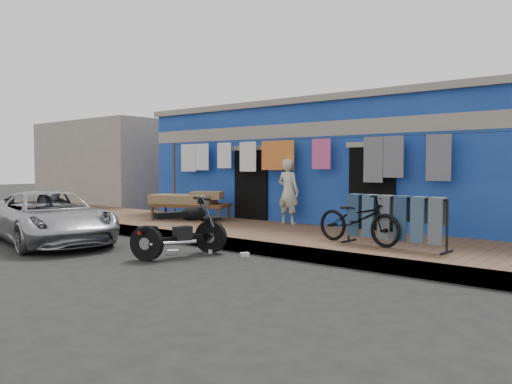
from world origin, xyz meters
The scene contains 15 objects.
ground centered at (0.00, 0.00, 0.00)m, with size 80.00×80.00×0.00m, color black.
sidewalk centered at (0.00, 3.00, 0.12)m, with size 28.00×3.00×0.25m, color brown.
curb centered at (0.00, 1.55, 0.12)m, with size 28.00×0.10×0.25m, color gray.
building centered at (0.00, 6.99, 1.69)m, with size 12.20×5.20×3.36m.
neighbor_left centered at (-11.00, 7.00, 1.70)m, with size 6.00×5.00×3.40m, color #9E9384.
clothesline centered at (-0.73, 4.25, 1.81)m, with size 10.06×0.06×2.10m.
car centered at (-3.96, -0.23, 0.58)m, with size 1.89×4.15×1.17m, color #AAAAAE.
seated_person centered at (-0.79, 4.20, 1.05)m, with size 0.57×0.38×1.59m, color beige.
bicycle centered at (2.02, 2.48, 0.81)m, with size 0.61×1.73×1.12m, color black.
motorcycle centered at (-0.53, 0.45, 0.54)m, with size 0.97×1.75×1.07m, color black, non-canonical shape.
charpoy centered at (-3.40, 3.41, 0.61)m, with size 2.34×1.75×0.71m, color brown, non-canonical shape.
jeans_rack centered at (2.69, 2.54, 0.72)m, with size 1.97×0.50×0.94m, color black, non-canonical shape.
litter_a centered at (-0.40, 1.09, 0.04)m, with size 0.18×0.14×0.08m, color silver.
litter_b centered at (0.39, 1.20, 0.04)m, with size 0.16×0.12×0.08m, color silver.
litter_c centered at (-0.83, 0.54, 0.04)m, with size 0.21×0.16×0.08m, color silver.
Camera 1 is at (6.32, -5.69, 1.67)m, focal length 35.00 mm.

